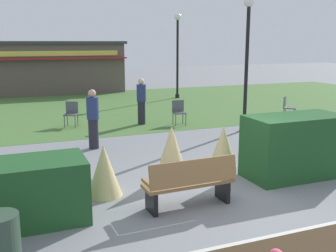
{
  "coord_description": "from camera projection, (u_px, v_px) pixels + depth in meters",
  "views": [
    {
      "loc": [
        -3.63,
        -6.28,
        2.98
      ],
      "look_at": [
        -0.29,
        2.09,
        1.07
      ],
      "focal_mm": 42.54,
      "sensor_mm": 36.0,
      "label": 1
    }
  ],
  "objects": [
    {
      "name": "cafe_chair_west",
      "position": [
        71.0,
        112.0,
        14.21
      ],
      "size": [
        0.58,
        0.58,
        0.89
      ],
      "color": "#4C5156",
      "rests_on": "ground_plane"
    },
    {
      "name": "lawn_patch",
      "position": [
        96.0,
        107.0,
        18.42
      ],
      "size": [
        36.0,
        12.0,
        0.01
      ],
      "primitive_type": "cube",
      "color": "#446B33",
      "rests_on": "ground_plane"
    },
    {
      "name": "food_kiosk",
      "position": [
        47.0,
        67.0,
        23.87
      ],
      "size": [
        8.9,
        4.05,
        3.02
      ],
      "color": "#594C47",
      "rests_on": "ground_plane"
    },
    {
      "name": "hedge_left",
      "position": [
        23.0,
        193.0,
        6.59
      ],
      "size": [
        2.07,
        1.1,
        1.07
      ],
      "primitive_type": "cube",
      "color": "#1E4C23",
      "rests_on": "ground_plane"
    },
    {
      "name": "ornamental_grass_behind_right",
      "position": [
        223.0,
        146.0,
        9.68
      ],
      "size": [
        0.68,
        0.68,
        0.99
      ],
      "primitive_type": "cone",
      "color": "#D1BC7F",
      "rests_on": "ground_plane"
    },
    {
      "name": "person_strolling",
      "position": [
        141.0,
        101.0,
        14.53
      ],
      "size": [
        0.34,
        0.34,
        1.69
      ],
      "rotation": [
        0.0,
        0.0,
        5.33
      ],
      "color": "#23232D",
      "rests_on": "ground_plane"
    },
    {
      "name": "park_bench",
      "position": [
        190.0,
        183.0,
        7.21
      ],
      "size": [
        1.72,
        0.58,
        0.95
      ],
      "color": "olive",
      "rests_on": "ground_plane"
    },
    {
      "name": "ornamental_grass_behind_center",
      "position": [
        104.0,
        170.0,
        7.78
      ],
      "size": [
        0.69,
        0.69,
        1.03
      ],
      "primitive_type": "cone",
      "color": "#D1BC7F",
      "rests_on": "ground_plane"
    },
    {
      "name": "hedge_right",
      "position": [
        295.0,
        146.0,
        8.89
      ],
      "size": [
        2.21,
        1.1,
        1.39
      ],
      "primitive_type": "cube",
      "color": "#1E4C23",
      "rests_on": "ground_plane"
    },
    {
      "name": "ground_plane",
      "position": [
        222.0,
        200.0,
        7.64
      ],
      "size": [
        80.0,
        80.0,
        0.0
      ],
      "primitive_type": "plane",
      "color": "slate"
    },
    {
      "name": "cafe_chair_east",
      "position": [
        179.0,
        110.0,
        14.54
      ],
      "size": [
        0.49,
        0.49,
        0.89
      ],
      "color": "#4C5156",
      "rests_on": "ground_plane"
    },
    {
      "name": "trash_bin",
      "position": [
        0.0,
        242.0,
        5.27
      ],
      "size": [
        0.52,
        0.52,
        0.77
      ],
      "primitive_type": "cylinder",
      "color": "#2D4233",
      "rests_on": "ground_plane"
    },
    {
      "name": "parked_car_west_slot",
      "position": [
        3.0,
        74.0,
        29.65
      ],
      "size": [
        4.2,
        2.06,
        1.2
      ],
      "color": "#2D6638",
      "rests_on": "ground_plane"
    },
    {
      "name": "lamppost_mid",
      "position": [
        247.0,
        48.0,
        13.12
      ],
      "size": [
        0.36,
        0.36,
        4.44
      ],
      "color": "black",
      "rests_on": "ground_plane"
    },
    {
      "name": "ornamental_grass_behind_left",
      "position": [
        172.0,
        154.0,
        8.52
      ],
      "size": [
        0.78,
        0.78,
        1.25
      ],
      "primitive_type": "cone",
      "color": "#D1BC7F",
      "rests_on": "ground_plane"
    },
    {
      "name": "person_standing",
      "position": [
        93.0,
        119.0,
        11.19
      ],
      "size": [
        0.34,
        0.34,
        1.69
      ],
      "rotation": [
        0.0,
        0.0,
        1.89
      ],
      "color": "#23232D",
      "rests_on": "ground_plane"
    },
    {
      "name": "cafe_chair_center",
      "position": [
        287.0,
        106.0,
        15.59
      ],
      "size": [
        0.62,
        0.62,
        0.89
      ],
      "color": "#4C5156",
      "rests_on": "ground_plane"
    },
    {
      "name": "lamppost_far",
      "position": [
        178.0,
        46.0,
        21.03
      ],
      "size": [
        0.36,
        0.36,
        4.44
      ],
      "color": "black",
      "rests_on": "ground_plane"
    }
  ]
}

